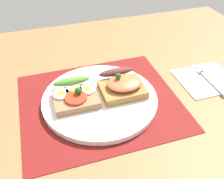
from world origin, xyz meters
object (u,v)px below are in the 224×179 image
(plate, at_px, (100,99))
(sandwich_salmon, at_px, (122,84))
(fork, at_px, (207,78))
(sandwich_egg_tomato, at_px, (75,95))
(napkin, at_px, (207,80))

(plate, bearing_deg, sandwich_salmon, 7.38)
(sandwich_salmon, bearing_deg, plate, -172.62)
(plate, height_order, fork, plate)
(sandwich_salmon, bearing_deg, fork, -2.13)
(plate, bearing_deg, fork, -0.26)
(plate, relative_size, fork, 1.92)
(sandwich_egg_tomato, height_order, fork, sandwich_egg_tomato)
(plate, bearing_deg, napkin, -0.74)
(sandwich_salmon, bearing_deg, sandwich_egg_tomato, 178.74)
(sandwich_egg_tomato, distance_m, fork, 0.35)
(sandwich_salmon, height_order, napkin, sandwich_salmon)
(sandwich_salmon, bearing_deg, napkin, -2.74)
(sandwich_egg_tomato, xyz_separation_m, sandwich_salmon, (0.11, -0.00, 0.00))
(sandwich_salmon, height_order, fork, sandwich_salmon)
(napkin, bearing_deg, sandwich_salmon, 177.26)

